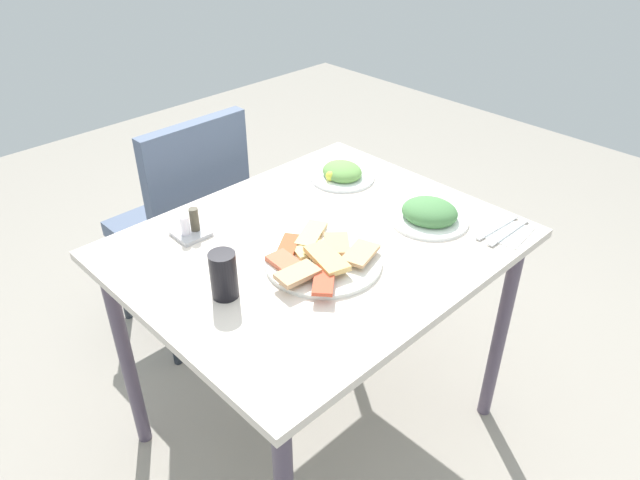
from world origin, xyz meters
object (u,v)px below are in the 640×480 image
at_px(salad_plate_rice, 342,173).
at_px(paper_napkin, 503,231).
at_px(dining_table, 318,267).
at_px(fork, 508,232).
at_px(soda_can, 224,275).
at_px(spoon, 497,227).
at_px(condiment_caddy, 191,228).
at_px(pide_platter, 320,259).
at_px(dining_chair, 187,216).
at_px(salad_plate_greens, 430,214).

relative_size(salad_plate_rice, paper_napkin, 1.58).
bearing_deg(dining_table, fork, -40.51).
relative_size(soda_can, spoon, 0.65).
xyz_separation_m(paper_napkin, spoon, (0.00, 0.02, 0.00)).
height_order(spoon, condiment_caddy, condiment_caddy).
bearing_deg(pide_platter, paper_napkin, -27.44).
bearing_deg(salad_plate_rice, paper_napkin, -80.53).
height_order(salad_plate_rice, condiment_caddy, condiment_caddy).
distance_m(dining_chair, soda_can, 0.85).
distance_m(dining_table, salad_plate_rice, 0.40).
bearing_deg(fork, salad_plate_rice, 99.52).
bearing_deg(pide_platter, soda_can, 166.12).
bearing_deg(salad_plate_rice, dining_chair, 122.67).
bearing_deg(paper_napkin, condiment_caddy, 137.13).
bearing_deg(salad_plate_greens, spoon, -58.02).
bearing_deg(dining_chair, fork, -69.01).
relative_size(dining_chair, soda_can, 7.67).
bearing_deg(paper_napkin, dining_table, 140.97).
distance_m(dining_table, dining_chair, 0.72).
distance_m(spoon, condiment_caddy, 0.87).
height_order(fork, spoon, same).
xyz_separation_m(salad_plate_rice, soda_can, (-0.65, -0.23, 0.04)).
distance_m(salad_plate_greens, soda_can, 0.65).
bearing_deg(salad_plate_greens, fork, -62.88).
xyz_separation_m(salad_plate_greens, paper_napkin, (0.10, -0.18, -0.02)).
height_order(dining_table, pide_platter, pide_platter).
xyz_separation_m(dining_chair, pide_platter, (-0.08, -0.79, 0.24)).
relative_size(dining_table, spoon, 5.56).
xyz_separation_m(dining_chair, soda_can, (-0.34, -0.72, 0.29)).
bearing_deg(dining_chair, soda_can, -114.97).
distance_m(salad_plate_rice, spoon, 0.54).
bearing_deg(fork, salad_plate_greens, 117.47).
relative_size(dining_table, paper_napkin, 7.69).
bearing_deg(paper_napkin, fork, -90.00).
relative_size(fork, spoon, 1.03).
bearing_deg(salad_plate_rice, soda_can, -160.19).
relative_size(pide_platter, fork, 1.67).
height_order(salad_plate_greens, spoon, salad_plate_greens).
bearing_deg(dining_table, spoon, -37.48).
xyz_separation_m(dining_table, salad_plate_greens, (0.31, -0.15, 0.11)).
bearing_deg(paper_napkin, pide_platter, 152.56).
distance_m(soda_can, condiment_caddy, 0.30).
bearing_deg(dining_chair, condiment_caddy, -119.06).
xyz_separation_m(dining_chair, salad_plate_greens, (0.30, -0.86, 0.25)).
relative_size(dining_table, fork, 5.41).
relative_size(dining_chair, fork, 4.85).
height_order(salad_plate_greens, salad_plate_rice, salad_plate_greens).
relative_size(pide_platter, spoon, 1.71).
height_order(salad_plate_greens, paper_napkin, salad_plate_greens).
height_order(pide_platter, soda_can, soda_can).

